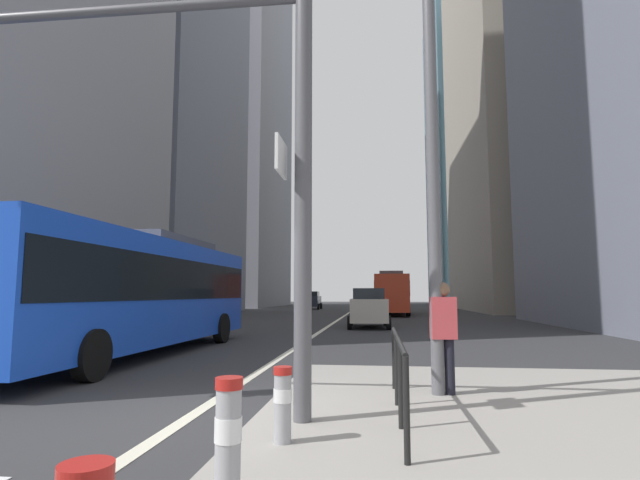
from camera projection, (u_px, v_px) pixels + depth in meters
The scene contains 16 objects.
ground_plane at pixel (331, 325), 26.49m from camera, with size 160.00×160.00×0.00m, color #303033.
lane_centre_line at pixel (343, 316), 36.37m from camera, with size 0.20×80.00×0.01m, color beige.
office_tower_left_mid at pixel (166, 78), 43.87m from camera, with size 10.25×18.08×41.72m, color slate.
office_tower_left_far at pixel (244, 115), 69.65m from camera, with size 10.03×21.28×53.71m, color gray.
office_tower_right_mid at pixel (514, 115), 51.48m from camera, with size 10.94×23.77×40.76m, color gray.
office_tower_right_far at pixel (470, 151), 75.96m from camera, with size 11.61×19.78×47.47m, color slate.
city_bus_blue_oncoming at pixel (135, 288), 13.45m from camera, with size 2.84×11.82×3.40m.
city_bus_red_receding at pixel (391, 292), 40.28m from camera, with size 2.77×11.42×3.40m.
car_oncoming_mid at pixel (312, 300), 54.08m from camera, with size 2.11×4.39×1.94m.
car_receding_near at pixel (368, 307), 24.62m from camera, with size 2.16×4.59×1.94m.
traffic_signal_gantry at pixel (153, 109), 6.53m from camera, with size 6.09×0.65×6.00m.
street_lamp_post at pixel (430, 71), 8.00m from camera, with size 5.50×0.32×8.00m.
bollard_left at pixel (228, 438), 3.42m from camera, with size 0.20×0.20×0.93m.
bollard_right at pixel (283, 400), 5.07m from camera, with size 0.20×0.20×0.76m.
pedestrian_railing at pixel (398, 358), 6.22m from camera, with size 0.06×3.62×0.98m.
pedestrian_waiting at pixel (443, 331), 7.54m from camera, with size 0.40×0.27×1.70m.
Camera 1 is at (2.55, -6.72, 1.67)m, focal length 27.60 mm.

